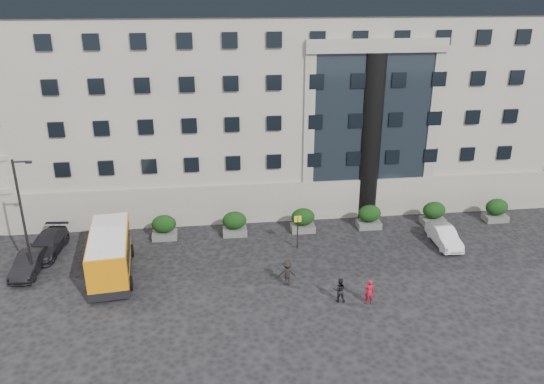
{
  "coord_description": "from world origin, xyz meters",
  "views": [
    {
      "loc": [
        -0.46,
        -28.36,
        17.55
      ],
      "look_at": [
        3.49,
        3.52,
        5.0
      ],
      "focal_mm": 35.0,
      "sensor_mm": 36.0,
      "label": 1
    }
  ],
  "objects_px": {
    "hedge_a": "(164,227)",
    "hedge_d": "(369,216)",
    "white_taxi": "(444,236)",
    "pedestrian_a": "(369,292)",
    "hedge_c": "(303,220)",
    "bus_stop_sign": "(298,226)",
    "parked_car_d": "(52,204)",
    "pedestrian_c": "(287,273)",
    "parked_car_b": "(29,264)",
    "hedge_f": "(496,210)",
    "minibus": "(110,252)",
    "pedestrian_b": "(340,290)",
    "hedge_e": "(434,213)",
    "parked_car_c": "(47,244)",
    "street_lamp": "(24,216)",
    "hedge_b": "(235,223)"
  },
  "relations": [
    {
      "from": "white_taxi",
      "to": "hedge_a",
      "type": "bearing_deg",
      "value": 171.76
    },
    {
      "from": "hedge_f",
      "to": "street_lamp",
      "type": "relative_size",
      "value": 0.23
    },
    {
      "from": "hedge_c",
      "to": "pedestrian_a",
      "type": "relative_size",
      "value": 1.16
    },
    {
      "from": "hedge_a",
      "to": "pedestrian_c",
      "type": "bearing_deg",
      "value": -43.27
    },
    {
      "from": "hedge_d",
      "to": "parked_car_b",
      "type": "bearing_deg",
      "value": -170.45
    },
    {
      "from": "hedge_a",
      "to": "white_taxi",
      "type": "xyz_separation_m",
      "value": [
        20.13,
        -3.51,
        -0.27
      ]
    },
    {
      "from": "hedge_f",
      "to": "pedestrian_b",
      "type": "bearing_deg",
      "value": -147.08
    },
    {
      "from": "bus_stop_sign",
      "to": "street_lamp",
      "type": "bearing_deg",
      "value": -173.46
    },
    {
      "from": "hedge_f",
      "to": "minibus",
      "type": "bearing_deg",
      "value": -170.36
    },
    {
      "from": "hedge_c",
      "to": "parked_car_b",
      "type": "xyz_separation_m",
      "value": [
        -18.82,
        -4.04,
        -0.26
      ]
    },
    {
      "from": "hedge_a",
      "to": "pedestrian_a",
      "type": "relative_size",
      "value": 1.16
    },
    {
      "from": "hedge_c",
      "to": "pedestrian_c",
      "type": "bearing_deg",
      "value": -107.31
    },
    {
      "from": "bus_stop_sign",
      "to": "pedestrian_a",
      "type": "distance_m",
      "value": 8.1
    },
    {
      "from": "hedge_e",
      "to": "minibus",
      "type": "bearing_deg",
      "value": -168.32
    },
    {
      "from": "hedge_b",
      "to": "hedge_c",
      "type": "xyz_separation_m",
      "value": [
        5.2,
        0.0,
        0.0
      ]
    },
    {
      "from": "hedge_f",
      "to": "pedestrian_a",
      "type": "relative_size",
      "value": 1.16
    },
    {
      "from": "hedge_a",
      "to": "parked_car_c",
      "type": "xyz_separation_m",
      "value": [
        -7.99,
        -1.35,
        -0.23
      ]
    },
    {
      "from": "hedge_f",
      "to": "white_taxi",
      "type": "xyz_separation_m",
      "value": [
        -5.87,
        -3.51,
        -0.27
      ]
    },
    {
      "from": "parked_car_b",
      "to": "hedge_e",
      "type": "bearing_deg",
      "value": 10.21
    },
    {
      "from": "bus_stop_sign",
      "to": "parked_car_c",
      "type": "distance_m",
      "value": 17.58
    },
    {
      "from": "bus_stop_sign",
      "to": "parked_car_b",
      "type": "bearing_deg",
      "value": -176.04
    },
    {
      "from": "parked_car_d",
      "to": "hedge_c",
      "type": "bearing_deg",
      "value": -8.78
    },
    {
      "from": "parked_car_d",
      "to": "pedestrian_c",
      "type": "relative_size",
      "value": 3.31
    },
    {
      "from": "hedge_a",
      "to": "parked_car_b",
      "type": "relative_size",
      "value": 0.45
    },
    {
      "from": "hedge_a",
      "to": "hedge_d",
      "type": "relative_size",
      "value": 1.0
    },
    {
      "from": "hedge_f",
      "to": "pedestrian_b",
      "type": "relative_size",
      "value": 1.21
    },
    {
      "from": "bus_stop_sign",
      "to": "pedestrian_b",
      "type": "distance_m",
      "value": 7.21
    },
    {
      "from": "hedge_c",
      "to": "bus_stop_sign",
      "type": "relative_size",
      "value": 0.73
    },
    {
      "from": "pedestrian_b",
      "to": "pedestrian_a",
      "type": "bearing_deg",
      "value": 174.85
    },
    {
      "from": "hedge_f",
      "to": "pedestrian_b",
      "type": "distance_m",
      "value": 18.07
    },
    {
      "from": "hedge_a",
      "to": "white_taxi",
      "type": "relative_size",
      "value": 0.46
    },
    {
      "from": "hedge_d",
      "to": "bus_stop_sign",
      "type": "bearing_deg",
      "value": -155.34
    },
    {
      "from": "hedge_d",
      "to": "pedestrian_a",
      "type": "distance_m",
      "value": 10.72
    },
    {
      "from": "hedge_f",
      "to": "hedge_a",
      "type": "bearing_deg",
      "value": 180.0
    },
    {
      "from": "street_lamp",
      "to": "minibus",
      "type": "bearing_deg",
      "value": -1.56
    },
    {
      "from": "street_lamp",
      "to": "parked_car_c",
      "type": "xyz_separation_m",
      "value": [
        -0.05,
        3.45,
        -3.67
      ]
    },
    {
      "from": "hedge_d",
      "to": "hedge_f",
      "type": "bearing_deg",
      "value": 0.0
    },
    {
      "from": "hedge_c",
      "to": "hedge_e",
      "type": "bearing_deg",
      "value": 0.0
    },
    {
      "from": "hedge_d",
      "to": "pedestrian_a",
      "type": "xyz_separation_m",
      "value": [
        -3.09,
        -10.26,
        -0.14
      ]
    },
    {
      "from": "parked_car_b",
      "to": "minibus",
      "type": "bearing_deg",
      "value": -7.1
    },
    {
      "from": "parked_car_b",
      "to": "pedestrian_a",
      "type": "height_order",
      "value": "pedestrian_a"
    },
    {
      "from": "hedge_b",
      "to": "white_taxi",
      "type": "xyz_separation_m",
      "value": [
        14.93,
        -3.51,
        -0.27
      ]
    },
    {
      "from": "hedge_d",
      "to": "minibus",
      "type": "distance_m",
      "value": 19.31
    },
    {
      "from": "hedge_d",
      "to": "white_taxi",
      "type": "relative_size",
      "value": 0.46
    },
    {
      "from": "hedge_a",
      "to": "parked_car_d",
      "type": "relative_size",
      "value": 0.34
    },
    {
      "from": "parked_car_b",
      "to": "pedestrian_a",
      "type": "xyz_separation_m",
      "value": [
        20.93,
        -6.22,
        0.12
      ]
    },
    {
      "from": "hedge_b",
      "to": "pedestrian_b",
      "type": "bearing_deg",
      "value": -60.14
    },
    {
      "from": "hedge_d",
      "to": "white_taxi",
      "type": "xyz_separation_m",
      "value": [
        4.53,
        -3.51,
        -0.27
      ]
    },
    {
      "from": "hedge_d",
      "to": "parked_car_c",
      "type": "xyz_separation_m",
      "value": [
        -23.59,
        -1.35,
        -0.23
      ]
    },
    {
      "from": "hedge_b",
      "to": "hedge_c",
      "type": "distance_m",
      "value": 5.2
    }
  ]
}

